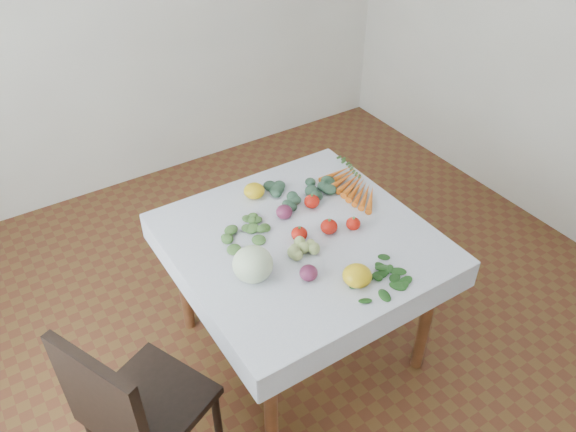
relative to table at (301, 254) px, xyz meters
name	(u,v)px	position (x,y,z in m)	size (l,w,h in m)	color
ground	(299,344)	(0.00, 0.00, -0.65)	(4.00, 4.00, 0.00)	brown
table	(301,254)	(0.00, 0.00, 0.00)	(1.00, 1.00, 0.75)	brown
tablecloth	(301,238)	(0.00, 0.00, 0.10)	(1.12, 1.12, 0.01)	white
chair	(131,407)	(-0.95, -0.26, -0.12)	(0.55, 0.55, 0.92)	black
cabbage	(253,264)	(-0.32, -0.11, 0.18)	(0.17, 0.17, 0.15)	silver
tomato_a	(312,201)	(0.17, 0.16, 0.14)	(0.08, 0.08, 0.07)	red
tomato_b	(329,227)	(0.13, -0.04, 0.14)	(0.08, 0.08, 0.07)	red
tomato_c	(299,234)	(-0.02, -0.01, 0.14)	(0.08, 0.08, 0.07)	red
tomato_d	(353,224)	(0.24, -0.08, 0.13)	(0.07, 0.07, 0.06)	red
heirloom_back	(254,191)	(-0.02, 0.39, 0.14)	(0.11, 0.11, 0.07)	yellow
heirloom_front	(357,276)	(0.03, -0.37, 0.15)	(0.12, 0.12, 0.09)	yellow
onion_a	(284,212)	(0.01, 0.16, 0.14)	(0.08, 0.08, 0.07)	#5D1A38
onion_b	(309,273)	(-0.12, -0.24, 0.14)	(0.08, 0.08, 0.07)	#5D1A38
tomatillo_cluster	(306,247)	(-0.04, -0.09, 0.13)	(0.15, 0.13, 0.05)	#A1B166
carrot_bunch	(352,186)	(0.43, 0.18, 0.12)	(0.22, 0.39, 0.03)	#EB551A
kale_bunch	(306,188)	(0.22, 0.29, 0.12)	(0.32, 0.26, 0.04)	#31513B
basil_bunch	(376,278)	(0.11, -0.40, 0.11)	(0.28, 0.20, 0.01)	#1D4816
dill_bunch	(243,232)	(-0.21, 0.16, 0.11)	(0.25, 0.21, 0.03)	#4E7535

